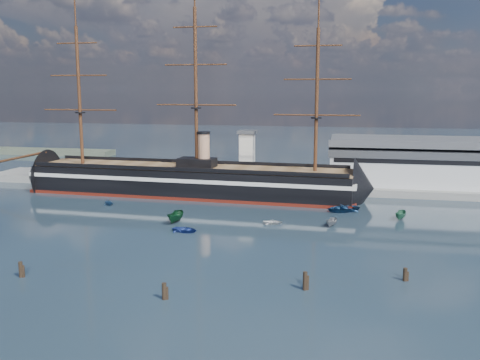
# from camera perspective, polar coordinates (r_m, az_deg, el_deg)

# --- Properties ---
(ground) EXTENTS (600.00, 600.00, 0.00)m
(ground) POSITION_cam_1_polar(r_m,az_deg,el_deg) (126.20, -3.58, -3.51)
(ground) COLOR #1D2730
(ground) RESTS_ON ground
(quay) EXTENTS (180.00, 18.00, 2.00)m
(quay) POSITION_cam_1_polar(r_m,az_deg,el_deg) (158.62, 3.45, -0.79)
(quay) COLOR slate
(quay) RESTS_ON ground
(warehouse) EXTENTS (63.00, 21.00, 11.60)m
(warehouse) POSITION_cam_1_polar(r_m,az_deg,el_deg) (161.39, 20.80, 1.65)
(warehouse) COLOR #B7BABC
(warehouse) RESTS_ON ground
(quay_tower) EXTENTS (5.00, 5.00, 15.00)m
(quay_tower) POSITION_cam_1_polar(r_m,az_deg,el_deg) (155.43, 0.76, 2.65)
(quay_tower) COLOR silver
(quay_tower) RESTS_ON ground
(warship) EXTENTS (113.19, 19.83, 53.94)m
(warship) POSITION_cam_1_polar(r_m,az_deg,el_deg) (147.63, -5.99, -0.02)
(warship) COLOR black
(warship) RESTS_ON ground
(motorboat_a) EXTENTS (7.61, 3.19, 2.98)m
(motorboat_a) POSITION_cam_1_polar(r_m,az_deg,el_deg) (117.59, -6.88, -4.55)
(motorboat_a) COLOR #0C361C
(motorboat_a) RESTS_ON ground
(motorboat_b) EXTENTS (1.82, 3.46, 1.54)m
(motorboat_b) POSITION_cam_1_polar(r_m,az_deg,el_deg) (109.87, -5.89, -5.54)
(motorboat_b) COLOR navy
(motorboat_b) RESTS_ON ground
(motorboat_c) EXTENTS (5.58, 3.29, 2.10)m
(motorboat_c) POSITION_cam_1_polar(r_m,az_deg,el_deg) (115.25, 9.73, -4.91)
(motorboat_c) COLOR slate
(motorboat_c) RESTS_ON ground
(motorboat_d) EXTENTS (4.68, 5.63, 1.92)m
(motorboat_d) POSITION_cam_1_polar(r_m,az_deg,el_deg) (137.96, -13.83, -2.64)
(motorboat_d) COLOR navy
(motorboat_d) RESTS_ON ground
(motorboat_e) EXTENTS (1.29, 2.75, 1.24)m
(motorboat_e) POSITION_cam_1_polar(r_m,az_deg,el_deg) (115.80, 3.53, -4.72)
(motorboat_e) COLOR silver
(motorboat_e) RESTS_ON ground
(motorboat_f) EXTENTS (6.46, 3.77, 2.43)m
(motorboat_f) POSITION_cam_1_polar(r_m,az_deg,el_deg) (124.53, 16.75, -4.09)
(motorboat_f) COLOR #2B6548
(motorboat_f) RESTS_ON ground
(motorboat_g) EXTENTS (4.19, 5.31, 2.32)m
(motorboat_g) POSITION_cam_1_polar(r_m,az_deg,el_deg) (129.44, 10.86, -3.33)
(motorboat_g) COLOR navy
(motorboat_g) RESTS_ON ground
(piling_near_left) EXTENTS (0.64, 0.64, 3.21)m
(piling_near_left) POSITION_cam_1_polar(r_m,az_deg,el_deg) (90.57, -22.30, -9.57)
(piling_near_left) COLOR black
(piling_near_left) RESTS_ON ground
(piling_near_mid) EXTENTS (0.64, 0.64, 3.08)m
(piling_near_mid) POSITION_cam_1_polar(r_m,az_deg,el_deg) (76.47, -8.07, -12.50)
(piling_near_mid) COLOR black
(piling_near_mid) RESTS_ON ground
(piling_near_right) EXTENTS (0.64, 0.64, 3.44)m
(piling_near_right) POSITION_cam_1_polar(r_m,az_deg,el_deg) (79.61, 6.93, -11.56)
(piling_near_right) COLOR black
(piling_near_right) RESTS_ON ground
(piling_far_right) EXTENTS (0.64, 0.64, 2.75)m
(piling_far_right) POSITION_cam_1_polar(r_m,az_deg,el_deg) (86.22, 17.16, -10.24)
(piling_far_right) COLOR black
(piling_far_right) RESTS_ON ground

